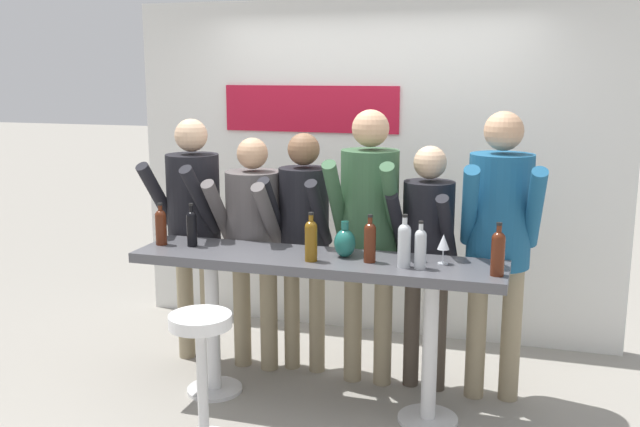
{
  "coord_description": "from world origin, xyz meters",
  "views": [
    {
      "loc": [
        1.23,
        -3.96,
        2.06
      ],
      "look_at": [
        0.0,
        0.08,
        1.21
      ],
      "focal_mm": 40.0,
      "sensor_mm": 36.0,
      "label": 1
    }
  ],
  "objects": [
    {
      "name": "person_right",
      "position": [
        1.04,
        0.43,
        1.13
      ],
      "size": [
        0.5,
        0.61,
        1.83
      ],
      "rotation": [
        0.0,
        0.0,
        0.11
      ],
      "color": "gray",
      "rests_on": "ground_plane"
    },
    {
      "name": "wine_bottle_1",
      "position": [
        0.55,
        -0.08,
        1.1
      ],
      "size": [
        0.07,
        0.07,
        0.31
      ],
      "color": "#B7BCC1",
      "rests_on": "tasting_table"
    },
    {
      "name": "wine_bottle_0",
      "position": [
        1.06,
        -0.09,
        1.1
      ],
      "size": [
        0.08,
        0.08,
        0.3
      ],
      "color": "#4C1E0F",
      "rests_on": "tasting_table"
    },
    {
      "name": "bar_stool",
      "position": [
        -0.46,
        -0.65,
        0.51
      ],
      "size": [
        0.36,
        0.36,
        0.77
      ],
      "color": "silver",
      "rests_on": "ground_plane"
    },
    {
      "name": "ground_plane",
      "position": [
        0.0,
        0.0,
        0.0
      ],
      "size": [
        40.0,
        40.0,
        0.0
      ],
      "primitive_type": "plane",
      "color": "gray"
    },
    {
      "name": "person_far_left",
      "position": [
        -1.04,
        0.44,
        1.08
      ],
      "size": [
        0.49,
        0.59,
        1.74
      ],
      "rotation": [
        0.0,
        0.0,
        -0.15
      ],
      "color": "gray",
      "rests_on": "ground_plane"
    },
    {
      "name": "decorative_vase",
      "position": [
        0.17,
        0.04,
        1.05
      ],
      "size": [
        0.13,
        0.13,
        0.22
      ],
      "color": "#1E665B",
      "rests_on": "tasting_table"
    },
    {
      "name": "person_center_left",
      "position": [
        -0.25,
        0.5,
        1.03
      ],
      "size": [
        0.42,
        0.52,
        1.66
      ],
      "rotation": [
        0.0,
        0.0,
        -0.04
      ],
      "color": "gray",
      "rests_on": "ground_plane"
    },
    {
      "name": "tasting_table",
      "position": [
        0.0,
        0.0,
        0.8
      ],
      "size": [
        2.25,
        0.51,
        0.96
      ],
      "color": "#4C4C51",
      "rests_on": "ground_plane"
    },
    {
      "name": "wine_glass_0",
      "position": [
        0.75,
        0.06,
        1.09
      ],
      "size": [
        0.07,
        0.07,
        0.18
      ],
      "color": "silver",
      "rests_on": "tasting_table"
    },
    {
      "name": "person_left",
      "position": [
        -0.59,
        0.44,
        1.0
      ],
      "size": [
        0.47,
        0.55,
        1.62
      ],
      "rotation": [
        0.0,
        0.0,
        -0.07
      ],
      "color": "gray",
      "rests_on": "ground_plane"
    },
    {
      "name": "wine_bottle_2",
      "position": [
        0.64,
        -0.08,
        1.09
      ],
      "size": [
        0.07,
        0.07,
        0.27
      ],
      "color": "#B7BCC1",
      "rests_on": "tasting_table"
    },
    {
      "name": "back_wall",
      "position": [
        -0.0,
        1.45,
        1.3
      ],
      "size": [
        3.85,
        0.12,
        2.6
      ],
      "color": "silver",
      "rests_on": "ground_plane"
    },
    {
      "name": "person_center_right",
      "position": [
        0.6,
        0.45,
        1.0
      ],
      "size": [
        0.42,
        0.53,
        1.6
      ],
      "rotation": [
        0.0,
        0.0,
        -0.11
      ],
      "color": "#473D33",
      "rests_on": "ground_plane"
    },
    {
      "name": "wine_bottle_4",
      "position": [
        0.33,
        -0.03,
        1.09
      ],
      "size": [
        0.07,
        0.07,
        0.28
      ],
      "color": "#4C1E0F",
      "rests_on": "tasting_table"
    },
    {
      "name": "wine_bottle_5",
      "position": [
        -0.83,
        0.02,
        1.09
      ],
      "size": [
        0.06,
        0.06,
        0.28
      ],
      "color": "black",
      "rests_on": "tasting_table"
    },
    {
      "name": "wine_bottle_6",
      "position": [
        -1.04,
        0.0,
        1.09
      ],
      "size": [
        0.07,
        0.07,
        0.27
      ],
      "color": "#4C1E0F",
      "rests_on": "tasting_table"
    },
    {
      "name": "person_center",
      "position": [
        0.22,
        0.43,
        1.13
      ],
      "size": [
        0.45,
        0.56,
        1.82
      ],
      "rotation": [
        0.0,
        0.0,
        0.0
      ],
      "color": "gray",
      "rests_on": "ground_plane"
    },
    {
      "name": "wine_bottle_3",
      "position": [
        -0.0,
        -0.1,
        1.1
      ],
      "size": [
        0.07,
        0.07,
        0.29
      ],
      "color": "brown",
      "rests_on": "tasting_table"
    }
  ]
}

